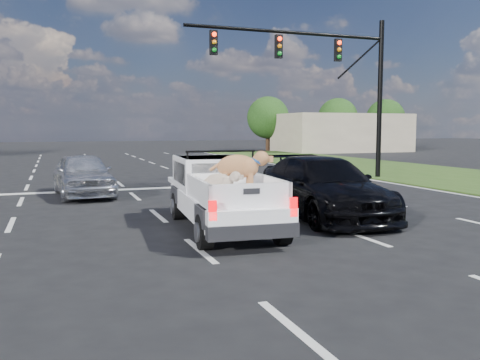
# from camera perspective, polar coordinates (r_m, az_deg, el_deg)

# --- Properties ---
(ground) EXTENTS (160.00, 160.00, 0.00)m
(ground) POSITION_cam_1_polar(r_m,az_deg,el_deg) (10.15, 5.11, -7.09)
(ground) COLOR black
(ground) RESTS_ON ground
(road_markings) EXTENTS (17.75, 60.00, 0.01)m
(road_markings) POSITION_cam_1_polar(r_m,az_deg,el_deg) (16.22, -4.84, -2.18)
(road_markings) COLOR silver
(road_markings) RESTS_ON ground
(traffic_signal) EXTENTS (9.11, 0.31, 7.00)m
(traffic_signal) POSITION_cam_1_polar(r_m,az_deg,el_deg) (22.68, 10.46, 11.99)
(traffic_signal) COLOR black
(traffic_signal) RESTS_ON ground
(building_right) EXTENTS (12.00, 7.00, 3.60)m
(building_right) POSITION_cam_1_polar(r_m,az_deg,el_deg) (50.32, 11.29, 5.22)
(building_right) COLOR #B9AA8D
(building_right) RESTS_ON ground
(tree_far_d) EXTENTS (4.20, 4.20, 5.40)m
(tree_far_d) POSITION_cam_1_polar(r_m,az_deg,el_deg) (51.12, 3.16, 7.00)
(tree_far_d) COLOR #332114
(tree_far_d) RESTS_ON ground
(tree_far_e) EXTENTS (4.20, 4.20, 5.40)m
(tree_far_e) POSITION_cam_1_polar(r_m,az_deg,el_deg) (54.78, 10.92, 6.83)
(tree_far_e) COLOR #332114
(tree_far_e) RESTS_ON ground
(tree_far_f) EXTENTS (4.20, 4.20, 5.40)m
(tree_far_f) POSITION_cam_1_polar(r_m,az_deg,el_deg) (58.11, 16.03, 6.65)
(tree_far_f) COLOR #332114
(tree_far_f) RESTS_ON ground
(pickup_truck) EXTENTS (2.10, 4.86, 1.77)m
(pickup_truck) POSITION_cam_1_polar(r_m,az_deg,el_deg) (11.43, -2.12, -1.34)
(pickup_truck) COLOR black
(pickup_truck) RESTS_ON ground
(silver_sedan) EXTENTS (2.04, 4.38, 1.45)m
(silver_sedan) POSITION_cam_1_polar(r_m,az_deg,el_deg) (17.80, -17.22, 0.62)
(silver_sedan) COLOR silver
(silver_sedan) RESTS_ON ground
(black_coupe) EXTENTS (2.51, 5.40, 1.53)m
(black_coupe) POSITION_cam_1_polar(r_m,az_deg,el_deg) (13.16, 9.28, -0.79)
(black_coupe) COLOR black
(black_coupe) RESTS_ON ground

